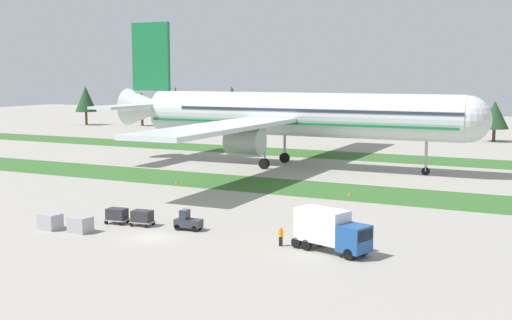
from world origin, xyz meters
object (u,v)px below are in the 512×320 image
airliner (289,114)px  cargo_dolly_lead (142,217)px  baggage_tug (188,222)px  cargo_dolly_second (117,215)px  ground_crew_marshaller (281,236)px  taxiway_marker_0 (349,194)px  uld_container_1 (50,222)px  uld_container_0 (80,225)px  taxiway_marker_1 (177,182)px  catering_truck (331,229)px

airliner → cargo_dolly_lead: (4.27, -45.79, -7.62)m
baggage_tug → cargo_dolly_second: 7.93m
cargo_dolly_lead → ground_crew_marshaller: bearing=80.1°
baggage_tug → taxiway_marker_0: size_ratio=5.94×
ground_crew_marshaller → uld_container_1: bearing=27.2°
uld_container_0 → taxiway_marker_1: uld_container_0 is taller
cargo_dolly_lead → uld_container_0: size_ratio=1.17×
baggage_tug → taxiway_marker_1: size_ratio=5.86×
airliner → uld_container_1: 51.65m
airliner → uld_container_1: bearing=-4.6°
uld_container_0 → airliner: bearing=90.7°
catering_truck → taxiway_marker_0: size_ratio=16.01×
cargo_dolly_lead → cargo_dolly_second: (-2.88, -0.30, 0.00)m
catering_truck → uld_container_0: catering_truck is taller
ground_crew_marshaller → uld_container_0: bearing=28.1°
catering_truck → taxiway_marker_1: 39.99m
baggage_tug → uld_container_0: baggage_tug is taller
ground_crew_marshaller → uld_container_0: 19.63m
cargo_dolly_second → taxiway_marker_1: cargo_dolly_second is taller
taxiway_marker_1 → taxiway_marker_0: bearing=3.5°
cargo_dolly_second → catering_truck: (23.08, -0.72, 1.03)m
cargo_dolly_second → uld_container_1: (-4.26, -4.89, -0.16)m
catering_truck → ground_crew_marshaller: (-4.59, -0.09, -1.01)m
cargo_dolly_lead → cargo_dolly_second: size_ratio=1.00×
baggage_tug → taxiway_marker_0: baggage_tug is taller
baggage_tug → uld_container_0: 10.19m
cargo_dolly_lead → uld_container_1: 8.83m
baggage_tug → catering_truck: catering_truck is taller
baggage_tug → catering_truck: bearing=78.4°
ground_crew_marshaller → taxiway_marker_1: size_ratio=3.75×
cargo_dolly_second → ground_crew_marshaller: (18.49, -0.80, 0.03)m
uld_container_1 → taxiway_marker_1: (-4.17, 28.74, -0.53)m
baggage_tug → ground_crew_marshaller: 10.73m
cargo_dolly_second → airliner: bearing=175.9°
uld_container_0 → cargo_dolly_second: bearing=80.4°
cargo_dolly_lead → ground_crew_marshaller: 15.64m
uld_container_0 → uld_container_1: bearing=-174.7°
ground_crew_marshaller → uld_container_0: (-19.26, -3.76, -0.19)m
catering_truck → taxiway_marker_0: (-7.13, 26.08, -1.72)m
airliner → taxiway_marker_0: size_ratio=167.91×
cargo_dolly_second → catering_truck: bearing=82.4°
catering_truck → taxiway_marker_0: catering_truck is taller
cargo_dolly_second → taxiway_marker_1: bearing=-166.4°
airliner → taxiway_marker_1: (-7.04, -22.23, -8.31)m
uld_container_0 → cargo_dolly_lead: bearing=53.0°
uld_container_0 → uld_container_1: 3.50m
uld_container_1 → taxiway_marker_1: uld_container_1 is taller
uld_container_1 → catering_truck: bearing=8.7°
uld_container_0 → uld_container_1: size_ratio=1.00×
airliner → uld_container_0: 51.25m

